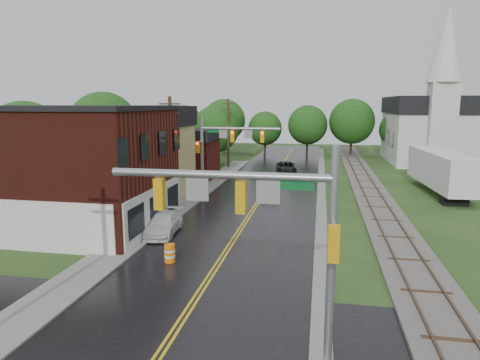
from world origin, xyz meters
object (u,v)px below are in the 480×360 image
(traffic_signal_far, at_px, (224,142))
(sedan_silver, at_px, (271,188))
(suv_dark, at_px, (286,168))
(tree_left_c, at_px, (166,135))
(traffic_signal_near, at_px, (264,215))
(church, at_px, (428,122))
(utility_pole_b, at_px, (171,150))
(utility_pole_c, at_px, (228,132))
(brick_building, at_px, (57,167))
(pickup_white, at_px, (163,224))
(tree_left_e, at_px, (217,130))
(tree_left_a, at_px, (27,142))
(tree_left_b, at_px, (105,129))
(construction_barrel, at_px, (170,253))
(semi_trailer, at_px, (441,169))

(traffic_signal_far, distance_m, sedan_silver, 6.10)
(suv_dark, xyz_separation_m, sedan_silver, (-0.33, -12.89, -0.04))
(tree_left_c, bearing_deg, traffic_signal_near, -65.44)
(church, distance_m, traffic_signal_near, 54.32)
(utility_pole_b, xyz_separation_m, utility_pole_c, (0.00, 22.00, 0.00))
(brick_building, relative_size, pickup_white, 3.06)
(traffic_signal_near, xyz_separation_m, utility_pole_b, (-10.27, 20.00, -0.25))
(utility_pole_b, relative_size, sedan_silver, 2.22)
(pickup_white, bearing_deg, traffic_signal_near, -61.17)
(traffic_signal_far, xyz_separation_m, tree_left_e, (-5.38, 18.90, -0.16))
(church, relative_size, traffic_signal_near, 2.72)
(tree_left_c, bearing_deg, pickup_white, -70.38)
(brick_building, bearing_deg, tree_left_a, 136.87)
(church, xyz_separation_m, tree_left_b, (-37.85, -21.84, -0.12))
(brick_building, xyz_separation_m, pickup_white, (7.68, -0.48, -3.47))
(suv_dark, bearing_deg, tree_left_a, -145.36)
(utility_pole_c, xyz_separation_m, sedan_silver, (7.60, -16.35, -4.05))
(traffic_signal_near, bearing_deg, sedan_silver, 95.95)
(pickup_white, xyz_separation_m, construction_barrel, (2.18, -4.75, -0.18))
(brick_building, bearing_deg, tree_left_b, 107.61)
(church, xyz_separation_m, traffic_signal_near, (-16.53, -51.74, -0.87))
(traffic_signal_far, height_order, utility_pole_b, utility_pole_b)
(tree_left_a, relative_size, tree_left_e, 1.06)
(suv_dark, relative_size, construction_barrel, 5.11)
(church, distance_m, tree_left_b, 43.70)
(brick_building, relative_size, suv_dark, 2.80)
(traffic_signal_far, xyz_separation_m, pickup_white, (-1.33, -12.48, -4.30))
(church, height_order, tree_left_a, church)
(tree_left_c, height_order, sedan_silver, tree_left_c)
(traffic_signal_far, distance_m, tree_left_e, 19.65)
(utility_pole_c, bearing_deg, brick_building, -101.09)
(traffic_signal_far, height_order, sedan_silver, traffic_signal_far)
(traffic_signal_near, xyz_separation_m, construction_barrel, (-6.10, 7.77, -4.47))
(utility_pole_c, relative_size, tree_left_c, 1.18)
(traffic_signal_near, bearing_deg, traffic_signal_far, 105.52)
(church, distance_m, sedan_silver, 32.80)
(tree_left_c, bearing_deg, suv_dark, 2.44)
(church, relative_size, tree_left_a, 2.31)
(suv_dark, bearing_deg, semi_trailer, -37.62)
(semi_trailer, height_order, construction_barrel, semi_trailer)
(tree_left_b, bearing_deg, tree_left_a, -101.31)
(traffic_signal_near, distance_m, utility_pole_c, 43.24)
(utility_pole_c, xyz_separation_m, semi_trailer, (23.19, -12.50, -2.38))
(semi_trailer, bearing_deg, utility_pole_b, -157.73)
(traffic_signal_near, distance_m, suv_dark, 38.84)
(utility_pole_b, xyz_separation_m, tree_left_c, (-7.05, 17.90, -0.21))
(brick_building, height_order, semi_trailer, brick_building)
(church, height_order, sedan_silver, church)
(utility_pole_b, distance_m, utility_pole_c, 22.00)
(suv_dark, relative_size, pickup_white, 1.09)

